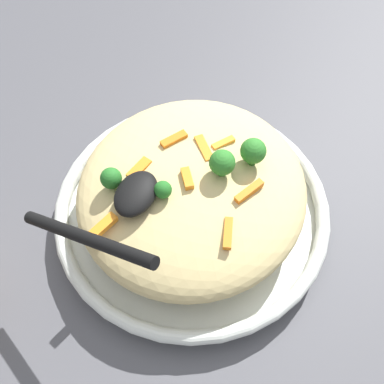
% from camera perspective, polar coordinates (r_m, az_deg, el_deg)
% --- Properties ---
extents(ground_plane, '(2.40, 2.40, 0.00)m').
position_cam_1_polar(ground_plane, '(0.58, 0.00, -3.22)').
color(ground_plane, '#4C4C51').
extents(serving_bowl, '(0.32, 0.32, 0.04)m').
position_cam_1_polar(serving_bowl, '(0.57, 0.00, -2.25)').
color(serving_bowl, silver).
rests_on(serving_bowl, ground_plane).
extents(pasta_mound, '(0.26, 0.25, 0.07)m').
position_cam_1_polar(pasta_mound, '(0.53, 0.00, 0.27)').
color(pasta_mound, '#D1BA7A').
rests_on(pasta_mound, serving_bowl).
extents(carrot_piece_0, '(0.04, 0.02, 0.01)m').
position_cam_1_polar(carrot_piece_0, '(0.48, -10.63, -4.14)').
color(carrot_piece_0, orange).
rests_on(carrot_piece_0, pasta_mound).
extents(carrot_piece_1, '(0.03, 0.02, 0.01)m').
position_cam_1_polar(carrot_piece_1, '(0.49, -0.62, 1.64)').
color(carrot_piece_1, orange).
rests_on(carrot_piece_1, pasta_mound).
extents(carrot_piece_2, '(0.03, 0.03, 0.01)m').
position_cam_1_polar(carrot_piece_2, '(0.52, 1.18, 5.26)').
color(carrot_piece_2, orange).
rests_on(carrot_piece_2, pasta_mound).
extents(carrot_piece_3, '(0.03, 0.02, 0.01)m').
position_cam_1_polar(carrot_piece_3, '(0.53, -2.16, 6.21)').
color(carrot_piece_3, orange).
rests_on(carrot_piece_3, pasta_mound).
extents(carrot_piece_4, '(0.03, 0.02, 0.01)m').
position_cam_1_polar(carrot_piece_4, '(0.52, 3.72, 5.76)').
color(carrot_piece_4, orange).
rests_on(carrot_piece_4, pasta_mound).
extents(carrot_piece_5, '(0.03, 0.02, 0.01)m').
position_cam_1_polar(carrot_piece_5, '(0.47, 4.27, -4.88)').
color(carrot_piece_5, orange).
rests_on(carrot_piece_5, pasta_mound).
extents(carrot_piece_6, '(0.04, 0.02, 0.01)m').
position_cam_1_polar(carrot_piece_6, '(0.49, 6.88, 0.35)').
color(carrot_piece_6, orange).
rests_on(carrot_piece_6, pasta_mound).
extents(carrot_piece_7, '(0.03, 0.02, 0.01)m').
position_cam_1_polar(carrot_piece_7, '(0.51, -6.27, 2.70)').
color(carrot_piece_7, orange).
rests_on(carrot_piece_7, pasta_mound).
extents(broccoli_floret_0, '(0.03, 0.03, 0.04)m').
position_cam_1_polar(broccoli_floret_0, '(0.50, 7.25, 4.78)').
color(broccoli_floret_0, '#296820').
rests_on(broccoli_floret_0, pasta_mound).
extents(broccoli_floret_1, '(0.02, 0.02, 0.02)m').
position_cam_1_polar(broccoli_floret_1, '(0.48, -3.46, 0.25)').
color(broccoli_floret_1, '#205B1C').
rests_on(broccoli_floret_1, pasta_mound).
extents(broccoli_floret_2, '(0.02, 0.02, 0.03)m').
position_cam_1_polar(broccoli_floret_2, '(0.49, -9.55, 1.60)').
color(broccoli_floret_2, '#205B1C').
rests_on(broccoli_floret_2, pasta_mound).
extents(broccoli_floret_3, '(0.03, 0.03, 0.03)m').
position_cam_1_polar(broccoli_floret_3, '(0.48, 3.59, 3.45)').
color(broccoli_floret_3, '#296820').
rests_on(broccoli_floret_3, pasta_mound).
extents(serving_spoon, '(0.12, 0.15, 0.07)m').
position_cam_1_polar(serving_spoon, '(0.46, -8.58, -1.91)').
color(serving_spoon, black).
rests_on(serving_spoon, pasta_mound).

